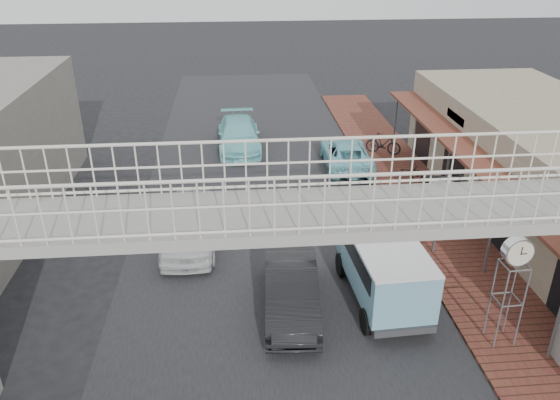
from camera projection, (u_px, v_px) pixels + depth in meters
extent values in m
plane|color=black|center=(277.00, 304.00, 16.49)|extent=(120.00, 120.00, 0.00)
cube|color=black|center=(277.00, 304.00, 16.49)|extent=(10.00, 60.00, 0.01)
cube|color=brown|center=(449.00, 243.00, 19.67)|extent=(3.00, 40.00, 0.10)
cube|color=brown|center=(483.00, 158.00, 19.41)|extent=(1.80, 18.00, 0.12)
cube|color=silver|center=(457.00, 117.00, 22.40)|extent=(0.08, 2.60, 0.90)
cube|color=#B21914|center=(537.00, 182.00, 16.58)|extent=(0.08, 2.20, 0.80)
cube|color=gray|center=(293.00, 215.00, 10.67)|extent=(14.00, 2.00, 0.24)
cube|color=beige|center=(288.00, 165.00, 11.23)|extent=(14.00, 0.08, 1.10)
cube|color=beige|center=(299.00, 206.00, 9.52)|extent=(14.00, 0.08, 1.10)
imported|color=silver|center=(189.00, 225.00, 19.33)|extent=(1.92, 4.67, 1.59)
imported|color=black|center=(291.00, 289.00, 15.95)|extent=(1.80, 4.45, 1.44)
imported|color=#7FD0DC|center=(346.00, 154.00, 26.03)|extent=(2.28, 4.67, 1.28)
imported|color=#7CD4D8|center=(239.00, 135.00, 28.17)|extent=(2.20, 5.18, 1.49)
cylinder|color=black|center=(342.00, 264.00, 17.77)|extent=(0.30, 0.78, 0.76)
cylinder|color=black|center=(392.00, 261.00, 17.99)|extent=(0.30, 0.78, 0.76)
cylinder|color=black|center=(367.00, 321.00, 15.16)|extent=(0.30, 0.78, 0.76)
cylinder|color=black|center=(426.00, 316.00, 15.37)|extent=(0.30, 0.78, 0.76)
cube|color=#6FA8C0|center=(387.00, 269.00, 15.88)|extent=(2.03, 3.58, 1.47)
cube|color=#6FA8C0|center=(367.00, 242.00, 17.79)|extent=(1.81, 1.07, 0.98)
cube|color=black|center=(388.00, 257.00, 15.71)|extent=(2.04, 2.93, 0.54)
cube|color=silver|center=(389.00, 247.00, 15.55)|extent=(2.05, 3.58, 0.07)
imported|color=black|center=(406.00, 173.00, 24.31)|extent=(1.54, 0.59, 0.80)
imported|color=black|center=(383.00, 144.00, 27.31)|extent=(1.81, 1.28, 1.07)
cylinder|color=#59595B|center=(491.00, 297.00, 14.61)|extent=(0.05, 0.05, 2.41)
cylinder|color=#59595B|center=(511.00, 296.00, 14.68)|extent=(0.05, 0.05, 2.41)
cylinder|color=#59595B|center=(501.00, 311.00, 14.10)|extent=(0.05, 0.05, 2.41)
cylinder|color=#59595B|center=(522.00, 309.00, 14.17)|extent=(0.05, 0.05, 2.41)
cylinder|color=silver|center=(518.00, 251.00, 13.68)|extent=(0.79, 0.31, 0.78)
cylinder|color=beige|center=(521.00, 254.00, 13.56)|extent=(0.69, 0.06, 0.69)
cylinder|color=beige|center=(515.00, 248.00, 13.81)|extent=(0.69, 0.06, 0.69)
cylinder|color=#59595B|center=(438.00, 215.00, 18.47)|extent=(0.10, 0.10, 2.81)
cube|color=black|center=(442.00, 188.00, 18.00)|extent=(1.15, 0.30, 0.87)
cone|color=black|center=(467.00, 190.00, 17.91)|extent=(0.79, 1.16, 1.07)
cube|color=white|center=(440.00, 190.00, 17.99)|extent=(0.76, 0.17, 0.58)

